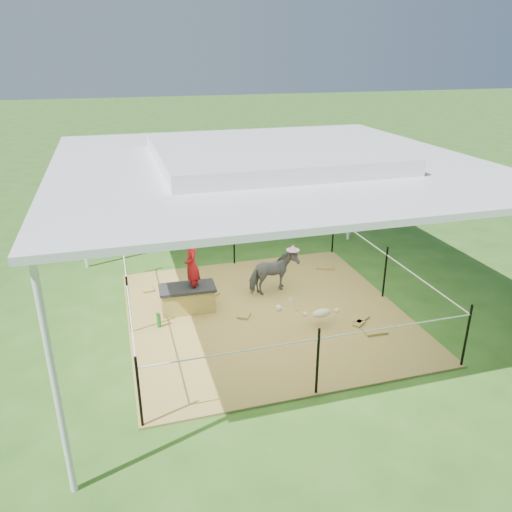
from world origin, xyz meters
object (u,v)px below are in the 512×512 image
object	(u,v)px
foal	(321,312)
picnic_table_far	(317,166)
pony	(274,273)
picnic_table_near	(225,177)
distant_person	(276,174)
trash_barrel	(342,187)
woman	(192,260)
straw_bale	(188,300)
green_bottle	(159,320)

from	to	relation	value
foal	picnic_table_far	bearing A→B (deg)	57.69
pony	picnic_table_near	world-z (taller)	pony
distant_person	trash_barrel	bearing A→B (deg)	114.93
trash_barrel	woman	bearing A→B (deg)	-134.89
straw_bale	picnic_table_far	size ratio (longest dim) A/B	0.55
straw_bale	picnic_table_far	distance (m)	10.75
straw_bale	picnic_table_near	distance (m)	8.28
trash_barrel	distant_person	distance (m)	2.22
woman	picnic_table_near	distance (m)	8.27
straw_bale	trash_barrel	world-z (taller)	trash_barrel
trash_barrel	picnic_table_far	distance (m)	3.60
green_bottle	foal	distance (m)	2.65
green_bottle	foal	world-z (taller)	foal
picnic_table_near	distant_person	world-z (taller)	distant_person
foal	straw_bale	bearing A→B (deg)	140.61
trash_barrel	distant_person	xyz separation A→B (m)	(-1.50, 1.63, 0.12)
woman	green_bottle	bearing A→B (deg)	-52.96
trash_barrel	picnic_table_near	xyz separation A→B (m)	(-2.93, 2.59, -0.09)
foal	trash_barrel	size ratio (longest dim) A/B	0.92
green_bottle	distant_person	distance (m)	8.65
straw_bale	foal	bearing A→B (deg)	-29.33
pony	picnic_table_far	size ratio (longest dim) A/B	0.57
green_bottle	distant_person	bearing A→B (deg)	59.01
straw_bale	green_bottle	bearing A→B (deg)	-140.71
straw_bale	pony	distance (m)	1.66
picnic_table_far	straw_bale	bearing A→B (deg)	-106.65
straw_bale	pony	world-z (taller)	pony
picnic_table_far	pony	bearing A→B (deg)	-99.50
foal	picnic_table_near	world-z (taller)	picnic_table_near
straw_bale	green_bottle	world-z (taller)	straw_bale
foal	trash_barrel	xyz separation A→B (m)	(3.39, 6.45, 0.21)
green_bottle	distant_person	world-z (taller)	distant_person
green_bottle	trash_barrel	distance (m)	8.29
picnic_table_near	pony	bearing A→B (deg)	-127.75
straw_bale	woman	world-z (taller)	woman
green_bottle	picnic_table_near	size ratio (longest dim) A/B	0.13
woman	picnic_table_near	world-z (taller)	woman
distant_person	picnic_table_near	bearing A→B (deg)	-51.23
straw_bale	woman	distance (m)	0.74
straw_bale	foal	world-z (taller)	foal
woman	distant_person	size ratio (longest dim) A/B	0.87
pony	distant_person	distance (m)	7.08
pony	green_bottle	bearing A→B (deg)	90.97
straw_bale	distant_person	xyz separation A→B (m)	(3.90, 6.95, 0.39)
trash_barrel	straw_bale	bearing A→B (deg)	-135.42
pony	distant_person	world-z (taller)	distant_person
straw_bale	pony	size ratio (longest dim) A/B	0.97
trash_barrel	picnic_table_far	size ratio (longest dim) A/B	0.61
pony	picnic_table_far	bearing A→B (deg)	-43.99
woman	foal	distance (m)	2.32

